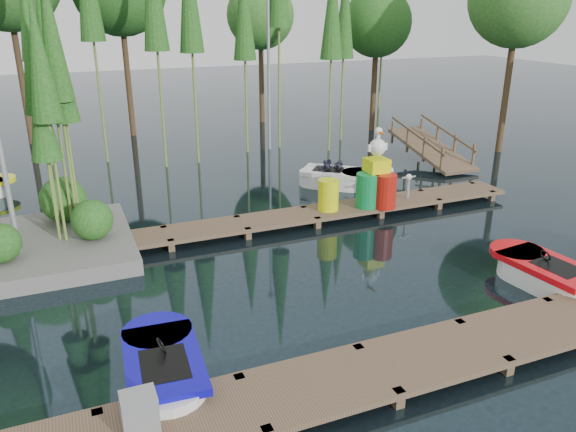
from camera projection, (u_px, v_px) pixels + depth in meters
name	position (u px, v px, depth m)	size (l,w,h in m)	color
ground_plane	(276.00, 270.00, 13.09)	(90.00, 90.00, 0.00)	#192830
near_dock	(377.00, 370.00, 9.12)	(18.00, 1.50, 0.50)	brown
far_dock	(277.00, 219.00, 15.52)	(15.00, 1.20, 0.50)	brown
lamp_rear	(268.00, 45.00, 22.52)	(0.30, 0.30, 7.25)	gray
ramp	(431.00, 148.00, 21.72)	(1.50, 3.94, 1.49)	brown
boat_blue	(164.00, 371.00, 9.06)	(1.38, 2.73, 0.89)	white
boat_red	(546.00, 275.00, 12.28)	(1.49, 2.78, 0.89)	white
boat_white_far	(335.00, 178.00, 19.04)	(2.85, 2.65, 1.27)	white
utility_cabinet	(140.00, 413.00, 7.64)	(0.48, 0.41, 0.59)	gray
yellow_barrel	(328.00, 195.00, 15.90)	(0.59, 0.59, 0.89)	#E0EB0C
drum_cluster	(378.00, 183.00, 16.22)	(1.32, 1.21, 2.28)	#0D7C3B
seagull_post	(408.00, 182.00, 16.84)	(0.47, 0.26, 0.76)	gray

